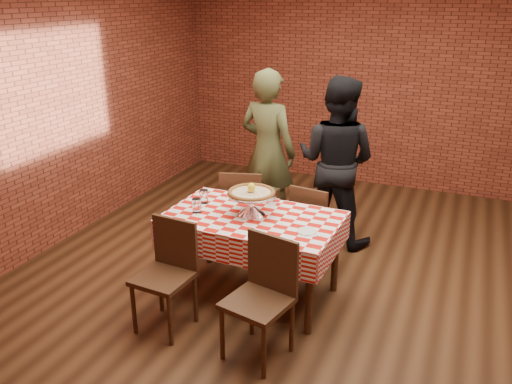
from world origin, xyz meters
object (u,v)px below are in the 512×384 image
water_glass_left (197,206)px  chair_far_left (243,209)px  chair_far_right (315,225)px  diner_olive (268,152)px  water_glass_right (204,196)px  chair_near_right (257,302)px  chair_near_left (163,279)px  pizza_stand (251,204)px  diner_black (336,161)px  table (253,256)px  pizza (251,193)px  condiment_caddy (273,196)px

water_glass_left → chair_far_left: 0.97m
chair_far_right → diner_olive: diner_olive is taller
water_glass_right → chair_near_right: chair_near_right is taller
water_glass_left → chair_near_left: bearing=-87.2°
pizza_stand → chair_near_left: size_ratio=0.47×
water_glass_right → chair_far_left: 0.78m
chair_near_right → chair_far_left: 1.76m
chair_near_right → diner_olive: size_ratio=0.50×
chair_near_right → diner_olive: diner_olive is taller
diner_black → water_glass_right: bearing=63.2°
chair_near_left → diner_olive: bearing=93.3°
pizza_stand → chair_near_right: (0.39, -0.81, -0.40)m
table → pizza: size_ratio=3.60×
table → condiment_caddy: bearing=80.5°
water_glass_right → condiment_caddy: 0.62m
chair_near_left → water_glass_left: bearing=97.2°
water_glass_right → diner_black: 1.54m
pizza_stand → condiment_caddy: (0.08, 0.30, -0.02)m
pizza_stand → water_glass_left: (-0.45, -0.14, -0.03)m
table → chair_near_right: 0.86m
chair_near_right → chair_far_left: chair_near_right is taller
diner_black → pizza_stand: bearing=81.9°
chair_near_left → condiment_caddy: bearing=69.2°
table → water_glass_right: bearing=168.7°
chair_near_left → chair_far_right: size_ratio=1.03×
water_glass_right → chair_far_left: bearing=83.4°
pizza → chair_near_right: bearing=-64.2°
water_glass_left → chair_far_right: water_glass_left is taller
table → pizza: bearing=126.0°
chair_near_right → pizza_stand: bearing=128.3°
diner_olive → water_glass_left: bearing=96.7°
diner_black → water_glass_left: bearing=68.5°
pizza_stand → chair_near_right: 0.98m
water_glass_left → condiment_caddy: 0.69m
pizza_stand → diner_black: 1.39m
table → chair_near_right: size_ratio=1.60×
diner_black → condiment_caddy: bearing=81.7°
pizza → diner_black: size_ratio=0.23×
water_glass_left → diner_olive: (0.07, 1.48, 0.08)m
water_glass_left → diner_olive: 1.49m
pizza → chair_far_right: 0.94m
condiment_caddy → pizza_stand: bearing=-97.2°
chair_near_left → chair_far_left: chair_far_left is taller
condiment_caddy → diner_black: diner_black is taller
pizza → chair_far_left: bearing=119.0°
chair_near_left → chair_near_right: (0.81, -0.04, 0.01)m
chair_far_right → diner_black: bearing=-82.9°
pizza → water_glass_right: size_ratio=3.27×
condiment_caddy → chair_near_right: bearing=-66.2°
pizza_stand → diner_olive: 1.39m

